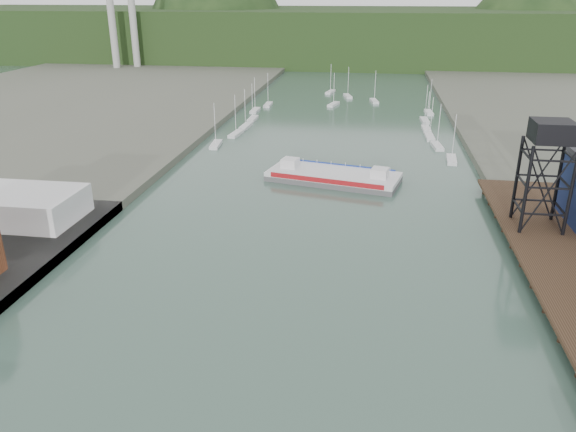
% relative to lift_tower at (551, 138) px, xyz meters
% --- Properties ---
extents(white_shed, '(18.00, 12.00, 4.50)m').
position_rel_lift_tower_xyz_m(white_shed, '(-79.00, -8.00, -11.80)').
color(white_shed, silver).
rests_on(white_shed, west_quay).
extents(lift_tower, '(6.50, 6.50, 16.00)m').
position_rel_lift_tower_xyz_m(lift_tower, '(0.00, 0.00, 0.00)').
color(lift_tower, black).
rests_on(lift_tower, east_pier).
extents(marina_sailboats, '(57.71, 92.65, 0.90)m').
position_rel_lift_tower_xyz_m(marina_sailboats, '(-34.92, 80.46, -15.30)').
color(marina_sailboats, silver).
rests_on(marina_sailboats, ground).
extents(smokestacks, '(11.20, 8.20, 60.00)m').
position_rel_lift_tower_xyz_m(smokestacks, '(-141.00, 174.50, 14.35)').
color(smokestacks, '#A3A29D').
rests_on(smokestacks, ground).
extents(distant_hills, '(500.00, 120.00, 80.00)m').
position_rel_lift_tower_xyz_m(distant_hills, '(-38.98, 243.35, -5.27)').
color(distant_hills, black).
rests_on(distant_hills, ground).
extents(chain_ferry, '(27.18, 15.63, 3.68)m').
position_rel_lift_tower_xyz_m(chain_ferry, '(-32.28, 23.21, -14.59)').
color(chain_ferry, '#525154').
rests_on(chain_ferry, ground).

